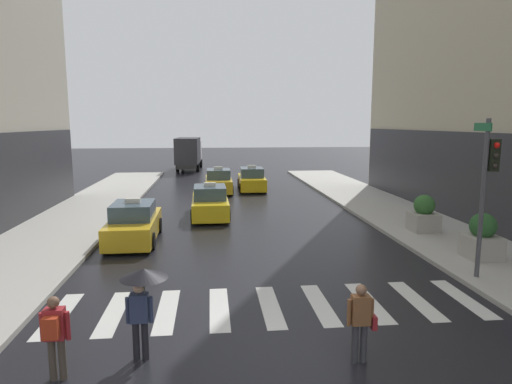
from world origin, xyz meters
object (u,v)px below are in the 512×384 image
(taxi_third, at_px, (219,182))
(taxi_second, at_px, (210,203))
(traffic_light_pole, at_px, (488,176))
(pedestrian_with_umbrella, at_px, (142,289))
(pedestrian_with_backpack, at_px, (55,332))
(planter_near_corner, at_px, (482,238))
(pedestrian_with_handbag, at_px, (361,319))
(box_truck, at_px, (189,152))
(taxi_fourth, at_px, (252,180))
(taxi_lead, at_px, (134,224))
(planter_mid_block, at_px, (424,215))

(taxi_third, bearing_deg, taxi_second, -94.09)
(traffic_light_pole, bearing_deg, pedestrian_with_umbrella, -159.33)
(traffic_light_pole, relative_size, pedestrian_with_backpack, 2.91)
(taxi_second, bearing_deg, planter_near_corner, -42.49)
(taxi_second, relative_size, pedestrian_with_umbrella, 2.35)
(pedestrian_with_handbag, relative_size, planter_near_corner, 1.03)
(taxi_third, height_order, box_truck, box_truck)
(taxi_fourth, distance_m, pedestrian_with_umbrella, 23.57)
(taxi_fourth, bearing_deg, pedestrian_with_umbrella, -100.65)
(taxi_third, bearing_deg, pedestrian_with_backpack, -98.58)
(planter_near_corner, bearing_deg, pedestrian_with_handbag, -136.99)
(taxi_fourth, relative_size, box_truck, 0.60)
(taxi_lead, distance_m, box_truck, 27.72)
(taxi_third, distance_m, planter_mid_block, 15.63)
(pedestrian_with_backpack, height_order, pedestrian_with_handbag, same)
(box_truck, distance_m, pedestrian_with_backpack, 37.81)
(taxi_lead, height_order, planter_mid_block, taxi_lead)
(taxi_lead, distance_m, planter_near_corner, 13.17)
(taxi_second, xyz_separation_m, taxi_fourth, (3.01, 9.12, 0.00))
(taxi_lead, height_order, box_truck, box_truck)
(taxi_lead, xyz_separation_m, pedestrian_with_umbrella, (1.76, -9.50, 0.79))
(taxi_fourth, bearing_deg, pedestrian_with_backpack, -103.90)
(taxi_lead, distance_m, taxi_fourth, 14.96)
(box_truck, relative_size, planter_mid_block, 4.77)
(pedestrian_with_handbag, bearing_deg, traffic_light_pole, 38.62)
(pedestrian_with_backpack, relative_size, planter_mid_block, 1.03)
(box_truck, height_order, planter_mid_block, box_truck)
(traffic_light_pole, distance_m, box_truck, 35.15)
(taxi_lead, xyz_separation_m, taxi_fourth, (6.11, 13.65, 0.00))
(taxi_lead, height_order, pedestrian_with_handbag, taxi_lead)
(taxi_third, relative_size, pedestrian_with_backpack, 2.76)
(traffic_light_pole, bearing_deg, pedestrian_with_backpack, -159.14)
(box_truck, distance_m, pedestrian_with_handbag, 38.10)
(taxi_lead, bearing_deg, pedestrian_with_umbrella, -79.50)
(box_truck, relative_size, planter_near_corner, 4.77)
(taxi_fourth, relative_size, planter_mid_block, 2.86)
(pedestrian_with_umbrella, bearing_deg, box_truck, 91.20)
(taxi_fourth, xyz_separation_m, box_truck, (-5.14, 14.03, 1.13))
(pedestrian_with_umbrella, height_order, planter_near_corner, pedestrian_with_umbrella)
(pedestrian_with_backpack, bearing_deg, taxi_third, 81.42)
(taxi_third, height_order, planter_near_corner, taxi_third)
(box_truck, bearing_deg, taxi_fourth, -69.89)
(pedestrian_with_umbrella, bearing_deg, pedestrian_with_backpack, -157.96)
(box_truck, xyz_separation_m, pedestrian_with_backpack, (-0.75, -37.80, -0.88))
(taxi_second, distance_m, pedestrian_with_umbrella, 14.12)
(pedestrian_with_umbrella, bearing_deg, planter_mid_block, 41.46)
(taxi_third, xyz_separation_m, box_truck, (-2.72, 14.81, 1.13))
(taxi_third, xyz_separation_m, planter_near_corner, (8.81, -16.96, 0.15))
(taxi_fourth, xyz_separation_m, planter_mid_block, (6.24, -13.80, 0.15))
(taxi_third, xyz_separation_m, pedestrian_with_backpack, (-3.47, -22.99, 0.25))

